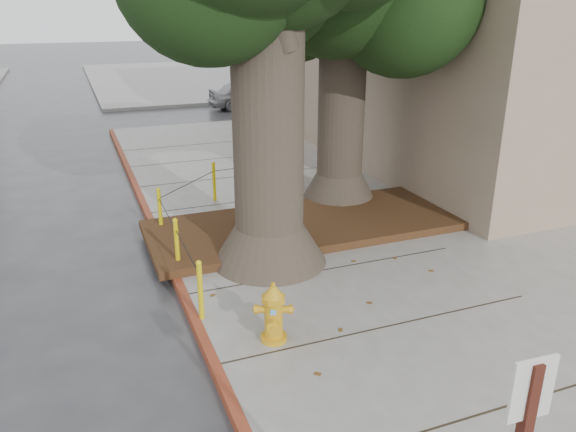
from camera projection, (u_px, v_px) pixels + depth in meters
name	position (u px, v px, depth m)	size (l,w,h in m)	color
ground	(353.00, 343.00, 7.97)	(140.00, 140.00, 0.00)	#28282B
sidewalk_main	(547.00, 222.00, 12.16)	(16.00, 26.00, 0.15)	slate
sidewalk_far	(220.00, 77.00, 36.11)	(16.00, 20.00, 0.15)	slate
curb_red	(179.00, 285.00, 9.45)	(0.14, 26.00, 0.16)	maroon
planter_bed	(305.00, 225.00, 11.59)	(6.40, 2.60, 0.16)	black
building_side_white	(392.00, 3.00, 34.44)	(10.00, 10.00, 9.00)	silver
bollard_ring	(215.00, 208.00, 11.25)	(3.79, 5.39, 0.95)	gold
fire_hydrant	(274.00, 313.00, 7.63)	(0.48, 0.48, 0.89)	gold
car_silver	(249.00, 94.00, 25.55)	(1.48, 3.67, 1.25)	#9B9A9F
car_red	(415.00, 87.00, 27.47)	(1.40, 4.01, 1.32)	maroon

